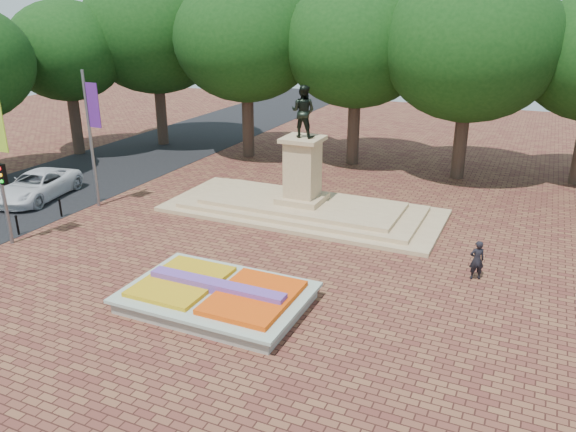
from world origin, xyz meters
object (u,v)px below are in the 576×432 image
at_px(flower_bed, 218,296).
at_px(pedestrian, 477,260).
at_px(van, 37,186).
at_px(monument, 302,196).

relative_size(flower_bed, pedestrian, 3.99).
relative_size(van, pedestrian, 3.42).
bearing_deg(pedestrian, van, -26.71).
distance_m(monument, pedestrian, 9.90).
relative_size(monument, pedestrian, 8.86).
height_order(van, pedestrian, pedestrian).
xyz_separation_m(monument, van, (-13.97, -3.97, -0.13)).
distance_m(van, pedestrian, 22.97).
bearing_deg(pedestrian, monument, -50.91).
xyz_separation_m(flower_bed, monument, (-1.03, 10.00, 0.50)).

